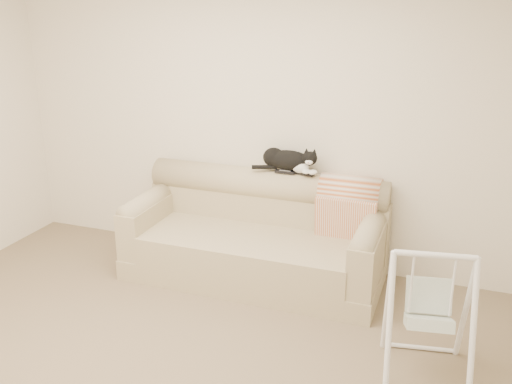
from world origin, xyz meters
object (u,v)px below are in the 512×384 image
Objects in this scene: remote_a at (285,172)px; baby_swing at (429,315)px; remote_b at (305,174)px; tuxedo_cat at (288,160)px; sofa at (256,237)px.

baby_swing is (1.32, -1.17, -0.47)m from remote_a.
tuxedo_cat is at bearing 171.76° from remote_b.
tuxedo_cat is (0.20, 0.25, 0.66)m from sofa.
tuxedo_cat reaches higher than remote_a.
sofa reaches higher than baby_swing.
tuxedo_cat is (-0.16, 0.02, 0.10)m from remote_b.
sofa is 3.79× the size of tuxedo_cat.
tuxedo_cat reaches higher than remote_b.
remote_b reaches higher than baby_swing.
tuxedo_cat is at bearing 50.68° from sofa.
remote_a is 1.83m from baby_swing.
tuxedo_cat is 0.66× the size of baby_swing.
remote_b is at bearing -8.24° from tuxedo_cat.
remote_b is (0.17, 0.01, -0.00)m from remote_a.
sofa is 12.47× the size of remote_b.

